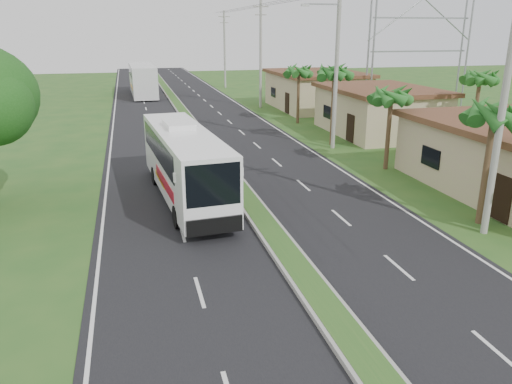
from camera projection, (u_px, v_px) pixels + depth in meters
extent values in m
plane|color=#26531E|center=(304.00, 280.00, 16.61)|extent=(180.00, 180.00, 0.00)
cube|color=black|center=(209.00, 148.00, 35.04)|extent=(14.00, 160.00, 0.02)
cube|color=gray|center=(209.00, 147.00, 35.02)|extent=(1.20, 160.00, 0.17)
cube|color=#26531E|center=(209.00, 146.00, 34.99)|extent=(0.95, 160.00, 0.02)
cube|color=silver|center=(110.00, 154.00, 33.48)|extent=(0.12, 160.00, 0.01)
cube|color=silver|center=(299.00, 143.00, 36.61)|extent=(0.12, 160.00, 0.01)
cube|color=tan|center=(378.00, 113.00, 39.65)|extent=(7.00, 10.00, 3.35)
cube|color=#522B1D|center=(380.00, 89.00, 39.08)|extent=(7.60, 10.60, 0.32)
cube|color=tan|center=(316.00, 92.00, 52.53)|extent=(8.00, 11.00, 3.50)
cube|color=#522B1D|center=(316.00, 73.00, 51.94)|extent=(8.60, 11.60, 0.32)
cylinder|color=#473321|center=(486.00, 167.00, 20.71)|extent=(0.26, 0.26, 5.00)
cylinder|color=#473321|center=(388.00, 131.00, 29.16)|extent=(0.26, 0.26, 4.60)
cylinder|color=#473321|center=(333.00, 107.00, 35.35)|extent=(0.26, 0.26, 5.40)
cylinder|color=#473321|center=(298.00, 96.00, 43.85)|extent=(0.26, 0.26, 4.80)
cylinder|color=#473321|center=(475.00, 113.00, 33.73)|extent=(0.26, 0.26, 5.20)
cylinder|color=gray|center=(504.00, 98.00, 18.74)|extent=(0.28, 0.28, 11.00)
cylinder|color=gray|center=(337.00, 60.00, 33.34)|extent=(0.28, 0.28, 12.00)
cube|color=gray|center=(322.00, 4.00, 31.97)|extent=(2.40, 0.10, 0.10)
cylinder|color=gray|center=(261.00, 54.00, 51.93)|extent=(0.28, 0.28, 11.00)
cube|color=gray|center=(261.00, 6.00, 50.47)|extent=(1.60, 0.12, 0.12)
cube|color=gray|center=(261.00, 15.00, 50.72)|extent=(1.20, 0.10, 0.10)
cylinder|color=gray|center=(225.00, 50.00, 70.44)|extent=(0.28, 0.28, 10.50)
cube|color=gray|center=(224.00, 17.00, 69.06)|extent=(1.60, 0.12, 0.12)
cube|color=gray|center=(224.00, 23.00, 69.31)|extent=(1.20, 0.10, 0.10)
cylinder|color=gray|center=(373.00, 52.00, 45.93)|extent=(0.18, 0.18, 12.00)
cylinder|color=gray|center=(467.00, 51.00, 48.27)|extent=(0.18, 0.18, 12.00)
cylinder|color=gray|center=(368.00, 52.00, 46.85)|extent=(0.18, 0.18, 12.00)
cylinder|color=gray|center=(461.00, 51.00, 49.19)|extent=(0.18, 0.18, 12.00)
cube|color=gray|center=(419.00, 51.00, 47.56)|extent=(10.00, 0.14, 0.14)
cube|color=gray|center=(422.00, 18.00, 46.63)|extent=(10.00, 0.14, 0.14)
cube|color=white|center=(185.00, 162.00, 23.91)|extent=(3.27, 11.45, 2.96)
cube|color=black|center=(182.00, 146.00, 24.22)|extent=(3.13, 9.20, 1.19)
cube|color=black|center=(213.00, 185.00, 18.74)|extent=(2.12, 0.31, 1.66)
cube|color=#AC0E1E|center=(190.00, 180.00, 23.08)|extent=(2.79, 5.07, 0.52)
cube|color=gold|center=(184.00, 177.00, 24.42)|extent=(2.62, 3.01, 0.24)
cube|color=white|center=(179.00, 124.00, 24.43)|extent=(1.50, 2.36, 0.26)
cylinder|color=black|center=(178.00, 217.00, 20.81)|extent=(0.38, 1.00, 0.98)
cylinder|color=black|center=(227.00, 211.00, 21.46)|extent=(0.38, 1.00, 0.98)
cylinder|color=black|center=(155.00, 176.00, 26.73)|extent=(0.38, 1.00, 0.98)
cylinder|color=black|center=(194.00, 172.00, 27.39)|extent=(0.38, 1.00, 0.98)
cube|color=silver|center=(143.00, 80.00, 62.84)|extent=(3.11, 13.08, 3.62)
cube|color=black|center=(142.00, 70.00, 63.02)|extent=(3.09, 9.69, 1.23)
cube|color=orange|center=(143.00, 86.00, 62.01)|extent=(3.01, 6.29, 0.40)
cylinder|color=black|center=(135.00, 97.00, 58.04)|extent=(0.36, 1.09, 1.09)
cylinder|color=black|center=(157.00, 96.00, 58.67)|extent=(0.36, 1.09, 1.09)
cylinder|color=black|center=(132.00, 87.00, 67.38)|extent=(0.36, 1.09, 1.09)
cylinder|color=black|center=(151.00, 87.00, 68.01)|extent=(0.36, 1.09, 1.09)
imported|color=black|center=(213.00, 180.00, 25.78)|extent=(1.75, 0.68, 1.02)
imported|color=maroon|center=(212.00, 162.00, 25.48)|extent=(0.72, 0.52, 1.85)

